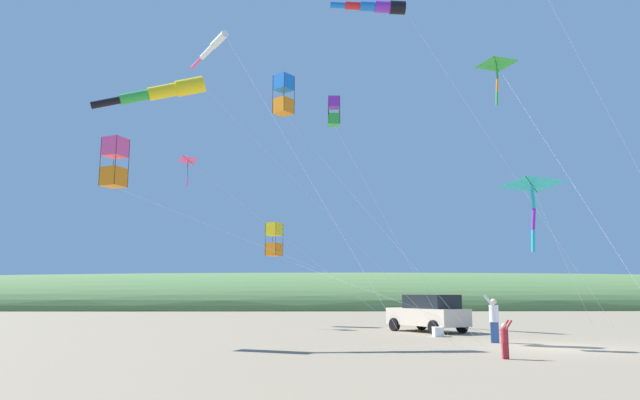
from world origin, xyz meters
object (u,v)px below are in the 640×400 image
Objects in this scene: kite_box_checkered_midright at (284,95)px; kite_windsock_black_fish_shape at (213,47)px; parked_car at (428,313)px; cooler_box at (438,332)px; kite_box_red_high_left at (334,112)px; kite_delta_small_distant at (532,185)px; kite_windsock_orange_high_right at (378,7)px; kite_delta_teal_far_right at (189,161)px; kite_box_purple_drifting at (274,239)px; kite_box_blue_topmost at (115,162)px; person_adult_flyer at (494,316)px; kite_delta_long_streamer_left at (497,65)px; person_child_grey_jacket at (505,338)px; kite_windsock_striped_overhead at (165,91)px.

kite_windsock_black_fish_shape reaches higher than kite_box_checkered_midright.
parked_car is 7.45× the size of cooler_box.
kite_box_red_high_left is at bearing 28.76° from kite_windsock_black_fish_shape.
kite_delta_small_distant is (3.66, 10.12, -4.97)m from kite_box_checkered_midright.
kite_windsock_orange_high_right reaches higher than kite_delta_teal_far_right.
kite_box_purple_drifting is (-9.69, -0.84, -5.96)m from kite_box_checkered_midright.
kite_delta_teal_far_right reaches higher than kite_box_blue_topmost.
cooler_box is 0.33× the size of person_adult_flyer.
kite_delta_long_streamer_left is 18.90m from kite_windsock_black_fish_shape.
kite_windsock_black_fish_shape is (-11.29, -5.28, 7.42)m from kite_box_checkered_midright.
kite_box_blue_topmost reaches higher than person_child_grey_jacket.
kite_windsock_striped_overhead reaches higher than cooler_box.
kite_windsock_striped_overhead is 1.43× the size of kite_box_red_high_left.
kite_delta_small_distant is (14.94, 15.40, -12.39)m from kite_windsock_black_fish_shape.
kite_windsock_black_fish_shape is 1.46× the size of kite_delta_teal_far_right.
kite_delta_small_distant is at bearing 38.27° from cooler_box.
kite_delta_long_streamer_left is at bearing 81.00° from kite_windsock_black_fish_shape.
parked_car is at bearing 65.56° from kite_delta_teal_far_right.
person_adult_flyer reaches higher than person_child_grey_jacket.
person_child_grey_jacket is at bearing 36.19° from kite_delta_teal_far_right.
parked_car is 23.12m from kite_windsock_black_fish_shape.
person_child_grey_jacket is 0.17× the size of kite_delta_small_distant.
parked_car is at bearing 178.50° from person_child_grey_jacket.
kite_box_red_high_left is (-0.69, -6.24, 8.57)m from person_adult_flyer.
cooler_box is 8.94m from person_child_grey_jacket.
kite_box_blue_topmost is (0.06, -15.16, 6.11)m from person_adult_flyer.
person_child_grey_jacket is at bearing -15.42° from person_adult_flyer.
kite_windsock_striped_overhead reaches higher than person_child_grey_jacket.
kite_windsock_black_fish_shape reaches higher than kite_delta_small_distant.
parked_car is 0.70× the size of kite_delta_small_distant.
kite_delta_small_distant is 0.64× the size of kite_box_red_high_left.
person_adult_flyer is at bearing 164.58° from person_child_grey_jacket.
kite_windsock_black_fish_shape reaches higher than kite_delta_long_streamer_left.
kite_windsock_black_fish_shape is 2.89× the size of kite_delta_small_distant.
person_child_grey_jacket is at bearing 60.63° from kite_windsock_striped_overhead.
person_child_grey_jacket is 0.11× the size of kite_box_red_high_left.
kite_box_checkered_midright is 14.50m from kite_windsock_black_fish_shape.
person_adult_flyer is at bearing 84.80° from kite_windsock_striped_overhead.
person_child_grey_jacket is at bearing -20.28° from kite_delta_long_streamer_left.
kite_box_checkered_midright reaches higher than kite_box_red_high_left.
cooler_box is 0.04× the size of kite_box_blue_topmost.
kite_delta_small_distant is (6.87, 2.84, 5.27)m from parked_car.
person_child_grey_jacket is 0.09× the size of kite_delta_teal_far_right.
cooler_box is 7.80m from kite_delta_small_distant.
kite_box_checkered_midright reaches higher than person_adult_flyer.
kite_windsock_black_fish_shape is at bearing -131.86° from cooler_box.
kite_box_red_high_left is (5.65, -5.02, 8.64)m from parked_car.
cooler_box is at bearing -4.58° from parked_car.
kite_windsock_black_fish_shape is at bearing -131.65° from kite_windsock_orange_high_right.
kite_box_checkered_midright is at bearing 25.06° from kite_windsock_black_fish_shape.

